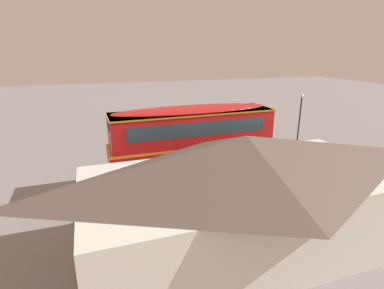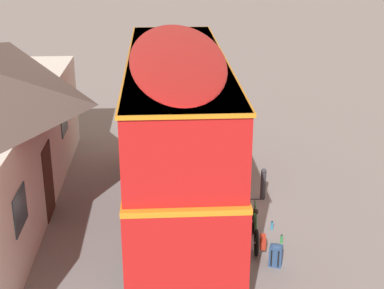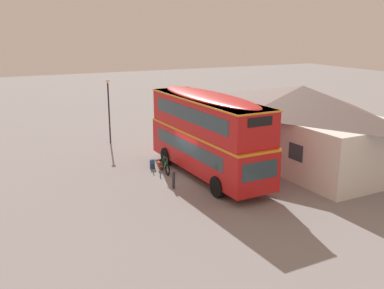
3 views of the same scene
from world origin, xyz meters
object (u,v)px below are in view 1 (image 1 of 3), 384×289
Objects in this scene: double_decker_bus at (192,142)px; kerb_bollard at (168,163)px; backpack_on_ground at (218,161)px; touring_bicycle at (207,163)px; water_bottle_green_metal at (203,163)px; water_bottle_blue_sports at (194,165)px; street_lamp at (300,117)px.

kerb_bollard is (0.96, -2.56, -2.14)m from double_decker_bus.
backpack_on_ground is 0.60× the size of kerb_bollard.
touring_bicycle is 2.74m from kerb_bollard.
water_bottle_green_metal is 0.98× the size of water_bottle_blue_sports.
street_lamp is 4.84× the size of kerb_bollard.
touring_bicycle is (-1.73, -2.00, -2.27)m from double_decker_bus.
water_bottle_blue_sports is at bearing -110.75° from double_decker_bus.
backpack_on_ground is at bearing -160.08° from touring_bicycle.
kerb_bollard reaches higher than backpack_on_ground.
kerb_bollard is at bearing -69.52° from double_decker_bus.
backpack_on_ground is 7.51m from street_lamp.
double_decker_bus reaches higher than water_bottle_blue_sports.
water_bottle_blue_sports is 1.95m from kerb_bollard.
double_decker_bus is 4.04m from water_bottle_green_metal.
double_decker_bus reaches higher than backpack_on_ground.
backpack_on_ground reaches higher than water_bottle_green_metal.
water_bottle_blue_sports is (0.77, -0.54, -0.25)m from touring_bicycle.
street_lamp is at bearing -163.04° from double_decker_bus.
water_bottle_green_metal is (0.05, -0.67, -0.26)m from touring_bicycle.
touring_bicycle is 0.72m from water_bottle_green_metal.
kerb_bollard is at bearing -0.55° from water_bottle_blue_sports.
double_decker_bus is 4.28m from backpack_on_ground.
water_bottle_green_metal is 0.73m from water_bottle_blue_sports.
touring_bicycle is at bearing 19.92° from backpack_on_ground.
water_bottle_green_metal is 0.26× the size of kerb_bollard.
double_decker_bus is 40.03× the size of water_bottle_green_metal.
kerb_bollard is (1.92, -0.02, 0.38)m from water_bottle_blue_sports.
kerb_bollard is (10.68, 0.41, -2.40)m from street_lamp.
touring_bicycle reaches higher than water_bottle_green_metal.
touring_bicycle is 7.00× the size of water_bottle_blue_sports.
water_bottle_green_metal is at bearing -122.13° from double_decker_bus.
double_decker_bus is 3.47m from kerb_bollard.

